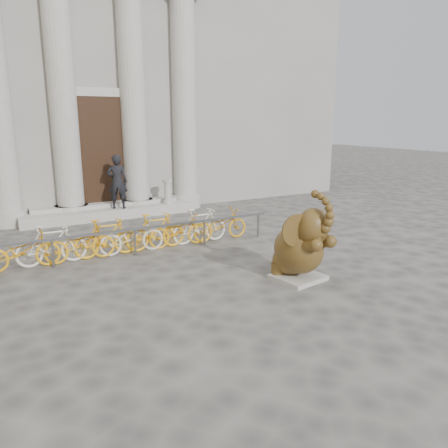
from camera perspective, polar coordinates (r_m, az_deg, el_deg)
ground at (r=7.89m, az=3.52°, el=-12.31°), size 80.00×80.00×0.00m
classical_building at (r=21.39m, az=-19.82°, el=19.64°), size 22.00×10.70×12.00m
entrance_steps at (r=16.16m, az=-14.79°, el=1.47°), size 6.00×1.20×0.36m
elephant_statue at (r=9.56m, az=9.94°, el=-3.06°), size 1.34×1.57×2.03m
bike_rack at (r=11.66m, az=-11.96°, el=-1.34°), size 8.00×0.53×1.00m
pedestrian at (r=15.74m, az=-13.76°, el=5.39°), size 0.81×0.68×1.89m
balustrade_post at (r=16.43m, az=-7.38°, el=4.11°), size 0.37×0.37×0.90m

